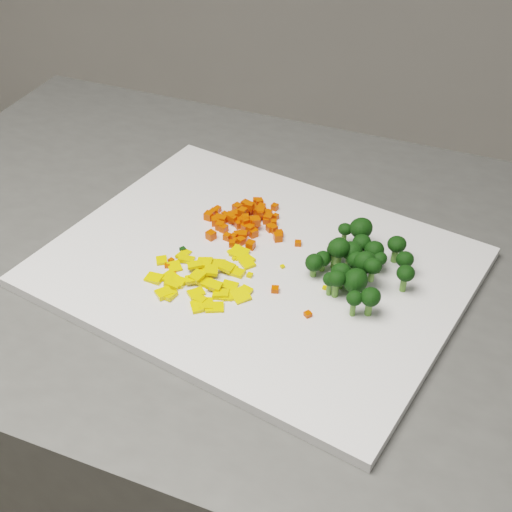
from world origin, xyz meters
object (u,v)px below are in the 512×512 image
(cutting_board, at_px, (256,267))
(broccoli_pile, at_px, (356,258))
(counter_block, at_px, (233,469))
(pepper_pile, at_px, (205,271))
(carrot_pile, at_px, (245,215))

(cutting_board, bearing_deg, broccoli_pile, 2.90)
(counter_block, bearing_deg, pepper_pile, -88.10)
(broccoli_pile, bearing_deg, cutting_board, -177.10)
(pepper_pile, bearing_deg, carrot_pile, 82.60)
(cutting_board, height_order, pepper_pile, pepper_pile)
(counter_block, distance_m, pepper_pile, 0.48)
(cutting_board, relative_size, broccoli_pile, 3.75)
(counter_block, relative_size, pepper_pile, 8.05)
(counter_block, relative_size, broccoli_pile, 7.78)
(cutting_board, xyz_separation_m, carrot_pile, (-0.03, 0.07, 0.02))
(cutting_board, distance_m, pepper_pile, 0.06)
(cutting_board, height_order, broccoli_pile, broccoli_pile)
(broccoli_pile, bearing_deg, carrot_pile, 157.11)
(pepper_pile, height_order, broccoli_pile, broccoli_pile)
(counter_block, distance_m, cutting_board, 0.46)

